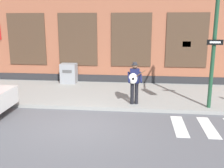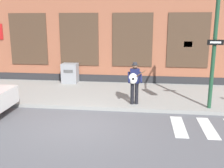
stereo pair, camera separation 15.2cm
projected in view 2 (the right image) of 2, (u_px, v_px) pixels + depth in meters
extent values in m
plane|color=#56565B|center=(78.00, 126.00, 8.98)|extent=(160.00, 160.00, 0.00)
cube|color=gray|center=(99.00, 93.00, 12.86)|extent=(28.00, 4.67, 0.15)
cube|color=#99563D|center=(110.00, 8.00, 16.09)|extent=(28.00, 4.00, 8.65)
cube|color=#28282B|center=(106.00, 80.00, 15.06)|extent=(28.00, 0.04, 0.55)
cube|color=#473323|center=(29.00, 39.00, 15.08)|extent=(2.21, 0.06, 2.91)
cube|color=black|center=(28.00, 39.00, 15.07)|extent=(2.09, 0.03, 2.79)
cube|color=#473323|center=(79.00, 40.00, 14.71)|extent=(2.21, 0.06, 2.91)
cube|color=black|center=(79.00, 40.00, 14.70)|extent=(2.09, 0.03, 2.79)
cube|color=#473323|center=(132.00, 40.00, 14.35)|extent=(2.21, 0.06, 2.91)
cube|color=black|center=(132.00, 40.00, 14.34)|extent=(2.09, 0.03, 2.79)
cube|color=#473323|center=(188.00, 40.00, 13.98)|extent=(2.21, 0.06, 2.91)
cube|color=black|center=(188.00, 40.00, 13.97)|extent=(2.09, 0.03, 2.79)
cube|color=yellow|center=(188.00, 44.00, 14.01)|extent=(0.44, 0.02, 0.30)
cube|color=silver|center=(179.00, 126.00, 8.95)|extent=(0.42, 1.90, 0.01)
cube|color=silver|center=(208.00, 128.00, 8.83)|extent=(0.42, 1.90, 0.01)
cube|color=silver|center=(14.00, 94.00, 10.30)|extent=(0.07, 0.24, 0.12)
cylinder|color=black|center=(137.00, 93.00, 10.88)|extent=(0.15, 0.15, 0.90)
cylinder|color=black|center=(132.00, 94.00, 10.86)|extent=(0.15, 0.15, 0.90)
cube|color=#191E47|center=(135.00, 76.00, 10.71)|extent=(0.40, 0.26, 0.59)
sphere|color=brown|center=(135.00, 66.00, 10.61)|extent=(0.22, 0.22, 0.22)
cylinder|color=#333338|center=(135.00, 65.00, 10.60)|extent=(0.27, 0.28, 0.02)
cylinder|color=#333338|center=(135.00, 63.00, 10.59)|extent=(0.18, 0.18, 0.09)
cylinder|color=#191E47|center=(141.00, 77.00, 10.62)|extent=(0.15, 0.52, 0.39)
cylinder|color=#191E47|center=(129.00, 77.00, 10.62)|extent=(0.15, 0.52, 0.39)
ellipsoid|color=silver|center=(133.00, 79.00, 10.55)|extent=(0.37, 0.16, 0.44)
cylinder|color=black|center=(133.00, 79.00, 10.49)|extent=(0.09, 0.02, 0.09)
cylinder|color=brown|center=(140.00, 74.00, 10.49)|extent=(0.47, 0.09, 0.34)
cylinder|color=#1E472D|center=(214.00, 46.00, 9.90)|extent=(0.15, 0.15, 4.93)
cube|color=black|center=(215.00, 42.00, 9.76)|extent=(0.60, 0.04, 0.20)
cube|color=white|center=(216.00, 42.00, 9.75)|extent=(0.40, 0.02, 0.07)
cube|color=gray|center=(70.00, 73.00, 14.78)|extent=(0.87, 0.68, 1.09)
cube|color=#4C4C4C|center=(68.00, 71.00, 14.41)|extent=(0.52, 0.02, 0.16)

